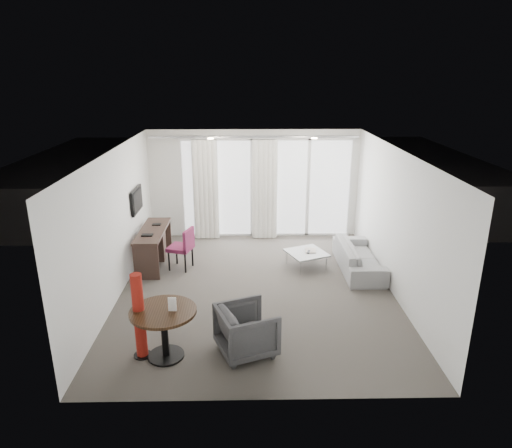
{
  "coord_description": "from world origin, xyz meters",
  "views": [
    {
      "loc": [
        -0.16,
        -7.68,
        3.9
      ],
      "look_at": [
        0.0,
        0.6,
        1.1
      ],
      "focal_mm": 32.0,
      "sensor_mm": 36.0,
      "label": 1
    }
  ],
  "objects_px": {
    "rattan_chair_b": "(312,199)",
    "red_lamp": "(139,316)",
    "tub_armchair": "(247,330)",
    "coffee_table": "(306,259)",
    "round_table": "(165,334)",
    "desk_chair": "(180,248)",
    "rattan_chair_a": "(272,210)",
    "sofa": "(359,257)",
    "desk": "(154,247)"
  },
  "relations": [
    {
      "from": "round_table",
      "to": "rattan_chair_b",
      "type": "height_order",
      "value": "rattan_chair_b"
    },
    {
      "from": "rattan_chair_a",
      "to": "rattan_chair_b",
      "type": "height_order",
      "value": "rattan_chair_b"
    },
    {
      "from": "desk_chair",
      "to": "rattan_chair_b",
      "type": "height_order",
      "value": "desk_chair"
    },
    {
      "from": "tub_armchair",
      "to": "sofa",
      "type": "xyz_separation_m",
      "value": [
        2.29,
        2.86,
        -0.08
      ]
    },
    {
      "from": "tub_armchair",
      "to": "round_table",
      "type": "bearing_deg",
      "value": 73.49
    },
    {
      "from": "rattan_chair_b",
      "to": "coffee_table",
      "type": "bearing_deg",
      "value": -98.03
    },
    {
      "from": "desk",
      "to": "round_table",
      "type": "height_order",
      "value": "desk"
    },
    {
      "from": "sofa",
      "to": "rattan_chair_b",
      "type": "relative_size",
      "value": 2.33
    },
    {
      "from": "round_table",
      "to": "desk_chair",
      "type": "bearing_deg",
      "value": 93.73
    },
    {
      "from": "round_table",
      "to": "coffee_table",
      "type": "relative_size",
      "value": 1.28
    },
    {
      "from": "desk",
      "to": "rattan_chair_a",
      "type": "xyz_separation_m",
      "value": [
        2.61,
        2.55,
        0.01
      ]
    },
    {
      "from": "red_lamp",
      "to": "tub_armchair",
      "type": "bearing_deg",
      "value": 2.53
    },
    {
      "from": "desk_chair",
      "to": "red_lamp",
      "type": "bearing_deg",
      "value": -75.55
    },
    {
      "from": "desk",
      "to": "sofa",
      "type": "xyz_separation_m",
      "value": [
        4.24,
        -0.36,
        -0.11
      ]
    },
    {
      "from": "round_table",
      "to": "rattan_chair_a",
      "type": "distance_m",
      "value": 6.14
    },
    {
      "from": "desk_chair",
      "to": "tub_armchair",
      "type": "distance_m",
      "value": 3.29
    },
    {
      "from": "rattan_chair_a",
      "to": "rattan_chair_b",
      "type": "distance_m",
      "value": 1.65
    },
    {
      "from": "rattan_chair_b",
      "to": "red_lamp",
      "type": "bearing_deg",
      "value": -114.53
    },
    {
      "from": "desk",
      "to": "tub_armchair",
      "type": "relative_size",
      "value": 2.08
    },
    {
      "from": "tub_armchair",
      "to": "sofa",
      "type": "relative_size",
      "value": 0.42
    },
    {
      "from": "coffee_table",
      "to": "sofa",
      "type": "relative_size",
      "value": 0.39
    },
    {
      "from": "coffee_table",
      "to": "rattan_chair_a",
      "type": "xyz_separation_m",
      "value": [
        -0.58,
        2.76,
        0.23
      ]
    },
    {
      "from": "coffee_table",
      "to": "sofa",
      "type": "height_order",
      "value": "sofa"
    },
    {
      "from": "round_table",
      "to": "red_lamp",
      "type": "height_order",
      "value": "red_lamp"
    },
    {
      "from": "desk_chair",
      "to": "rattan_chair_b",
      "type": "xyz_separation_m",
      "value": [
        3.25,
        3.87,
        -0.03
      ]
    },
    {
      "from": "desk",
      "to": "sofa",
      "type": "bearing_deg",
      "value": -4.84
    },
    {
      "from": "desk",
      "to": "sofa",
      "type": "height_order",
      "value": "desk"
    },
    {
      "from": "red_lamp",
      "to": "coffee_table",
      "type": "relative_size",
      "value": 1.76
    },
    {
      "from": "coffee_table",
      "to": "rattan_chair_b",
      "type": "distance_m",
      "value": 3.92
    },
    {
      "from": "round_table",
      "to": "rattan_chair_a",
      "type": "bearing_deg",
      "value": 72.76
    },
    {
      "from": "red_lamp",
      "to": "rattan_chair_b",
      "type": "height_order",
      "value": "red_lamp"
    },
    {
      "from": "desk_chair",
      "to": "sofa",
      "type": "bearing_deg",
      "value": 14.99
    },
    {
      "from": "rattan_chair_b",
      "to": "tub_armchair",
      "type": "bearing_deg",
      "value": -103.87
    },
    {
      "from": "desk_chair",
      "to": "round_table",
      "type": "xyz_separation_m",
      "value": [
        0.2,
        -3.09,
        -0.07
      ]
    },
    {
      "from": "tub_armchair",
      "to": "coffee_table",
      "type": "distance_m",
      "value": 3.26
    },
    {
      "from": "tub_armchair",
      "to": "desk",
      "type": "bearing_deg",
      "value": 10.1
    },
    {
      "from": "coffee_table",
      "to": "rattan_chair_a",
      "type": "distance_m",
      "value": 2.83
    },
    {
      "from": "tub_armchair",
      "to": "sofa",
      "type": "distance_m",
      "value": 3.67
    },
    {
      "from": "desk",
      "to": "rattan_chair_b",
      "type": "xyz_separation_m",
      "value": [
        3.84,
        3.65,
        0.02
      ]
    },
    {
      "from": "coffee_table",
      "to": "round_table",
      "type": "bearing_deg",
      "value": -127.69
    },
    {
      "from": "round_table",
      "to": "red_lamp",
      "type": "distance_m",
      "value": 0.43
    },
    {
      "from": "tub_armchair",
      "to": "coffee_table",
      "type": "height_order",
      "value": "tub_armchair"
    },
    {
      "from": "sofa",
      "to": "rattan_chair_a",
      "type": "distance_m",
      "value": 3.34
    },
    {
      "from": "rattan_chair_b",
      "to": "sofa",
      "type": "bearing_deg",
      "value": -82.69
    },
    {
      "from": "coffee_table",
      "to": "desk_chair",
      "type": "bearing_deg",
      "value": -179.63
    },
    {
      "from": "red_lamp",
      "to": "rattan_chair_a",
      "type": "distance_m",
      "value": 6.23
    },
    {
      "from": "desk",
      "to": "tub_armchair",
      "type": "height_order",
      "value": "desk"
    },
    {
      "from": "coffee_table",
      "to": "rattan_chair_b",
      "type": "height_order",
      "value": "rattan_chair_b"
    },
    {
      "from": "sofa",
      "to": "red_lamp",
      "type": "bearing_deg",
      "value": 127.65
    },
    {
      "from": "red_lamp",
      "to": "sofa",
      "type": "height_order",
      "value": "red_lamp"
    }
  ]
}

